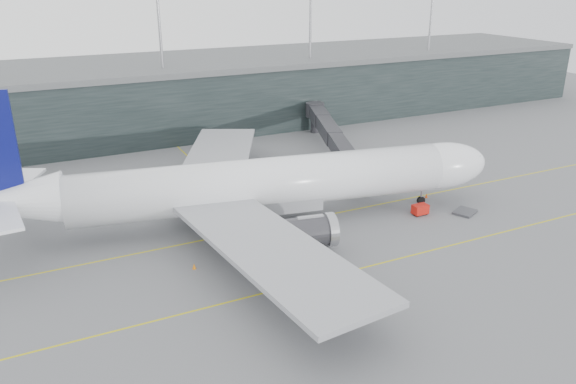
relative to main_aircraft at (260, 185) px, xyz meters
name	(u,v)px	position (x,y,z in m)	size (l,w,h in m)	color
ground	(221,224)	(-5.23, 2.21, -5.89)	(320.00, 320.00, 0.00)	#545459
taxiline_a	(231,234)	(-5.23, -1.79, -5.88)	(160.00, 0.25, 0.02)	gold
taxiline_b	(280,289)	(-5.23, -17.79, -5.88)	(160.00, 0.25, 0.02)	gold
taxiline_lead_main	(209,177)	(-0.23, 22.21, -5.88)	(0.25, 60.00, 0.02)	gold
terminal	(132,97)	(-5.24, 60.21, 1.73)	(240.00, 36.00, 29.00)	black
main_aircraft	(260,185)	(0.00, 0.00, 0.00)	(74.64, 69.29, 20.99)	white
jet_bridge	(317,129)	(23.35, 25.79, -0.82)	(18.23, 44.14, 6.78)	#26262A
gse_cart	(420,209)	(22.61, -7.78, -5.01)	(2.32, 1.48, 1.58)	red
baggage_dolly	(465,212)	(29.06, -10.29, -5.69)	(3.38, 2.70, 0.34)	#3A3A3F
uld_a	(179,200)	(-8.66, 11.66, -4.99)	(2.32, 2.13, 1.71)	#35353A
uld_b	(184,191)	(-7.08, 14.61, -4.85)	(2.50, 2.18, 1.97)	#35353A
uld_c	(196,192)	(-5.41, 13.19, -4.86)	(2.23, 1.82, 1.96)	#35353A
cone_nose	(426,196)	(27.90, -2.76, -5.53)	(0.46, 0.46, 0.72)	#D7420B
cone_wing_stbd	(353,268)	(4.47, -17.95, -5.53)	(0.45, 0.45, 0.72)	orange
cone_wing_port	(238,188)	(2.03, 13.84, -5.58)	(0.39, 0.39, 0.61)	#E3420C
cone_tail	(194,266)	(-12.67, -8.93, -5.51)	(0.47, 0.47, 0.75)	#CF6B0B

